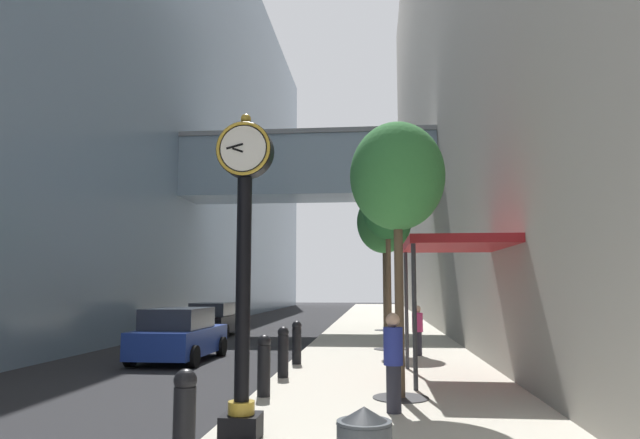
# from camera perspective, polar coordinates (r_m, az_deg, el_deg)

# --- Properties ---
(ground_plane) EXTENTS (110.00, 110.00, 0.00)m
(ground_plane) POSITION_cam_1_polar(r_m,az_deg,el_deg) (30.23, 0.72, -11.11)
(ground_plane) COLOR #262628
(ground_plane) RESTS_ON ground
(sidewalk_right) EXTENTS (5.67, 80.00, 0.14)m
(sidewalk_right) POSITION_cam_1_polar(r_m,az_deg,el_deg) (33.11, 6.14, -10.57)
(sidewalk_right) COLOR beige
(sidewalk_right) RESTS_ON ground
(building_block_left) EXTENTS (22.58, 80.00, 28.63)m
(building_block_left) POSITION_cam_1_polar(r_m,az_deg,el_deg) (38.01, -17.71, 11.95)
(building_block_left) COLOR #758EA8
(building_block_left) RESTS_ON ground
(building_block_right) EXTENTS (9.00, 80.00, 35.26)m
(building_block_right) POSITION_cam_1_polar(r_m,az_deg,el_deg) (37.21, 17.73, 17.92)
(building_block_right) COLOR gray
(building_block_right) RESTS_ON ground
(street_clock) EXTENTS (0.84, 0.55, 4.79)m
(street_clock) POSITION_cam_1_polar(r_m,az_deg,el_deg) (8.55, -7.63, -3.54)
(street_clock) COLOR black
(street_clock) RESTS_ON sidewalk_right
(bollard_nearest) EXTENTS (0.27, 0.27, 1.21)m
(bollard_nearest) POSITION_cam_1_polar(r_m,az_deg,el_deg) (7.23, -13.38, -18.79)
(bollard_nearest) COLOR black
(bollard_nearest) RESTS_ON sidewalk_right
(bollard_third) EXTENTS (0.27, 0.27, 1.21)m
(bollard_third) POSITION_cam_1_polar(r_m,az_deg,el_deg) (11.83, -5.61, -14.15)
(bollard_third) COLOR black
(bollard_third) RESTS_ON sidewalk_right
(bollard_fourth) EXTENTS (0.27, 0.27, 1.21)m
(bollard_fourth) POSITION_cam_1_polar(r_m,az_deg,el_deg) (14.19, -3.70, -12.93)
(bollard_fourth) COLOR black
(bollard_fourth) RESTS_ON sidewalk_right
(bollard_fifth) EXTENTS (0.27, 0.27, 1.21)m
(bollard_fifth) POSITION_cam_1_polar(r_m,az_deg,el_deg) (16.56, -2.34, -12.04)
(bollard_fifth) COLOR black
(bollard_fifth) RESTS_ON sidewalk_right
(street_tree_near) EXTENTS (1.94, 1.94, 5.54)m
(street_tree_near) POSITION_cam_1_polar(r_m,az_deg,el_deg) (11.82, 7.71, 4.10)
(street_tree_near) COLOR #333335
(street_tree_near) RESTS_ON sidewalk_right
(street_tree_mid_near) EXTENTS (1.80, 1.80, 5.92)m
(street_tree_mid_near) POSITION_cam_1_polar(r_m,az_deg,el_deg) (20.60, 6.77, 0.69)
(street_tree_mid_near) COLOR #333335
(street_tree_mid_near) RESTS_ON sidewalk_right
(street_tree_mid_far) EXTENTS (2.77, 2.77, 7.05)m
(street_tree_mid_far) POSITION_cam_1_polar(r_m,az_deg,el_deg) (29.44, 6.39, -0.31)
(street_tree_mid_far) COLOR #333335
(street_tree_mid_far) RESTS_ON sidewalk_right
(pedestrian_walking) EXTENTS (0.35, 0.35, 1.57)m
(pedestrian_walking) POSITION_cam_1_polar(r_m,az_deg,el_deg) (18.80, 9.71, -10.74)
(pedestrian_walking) COLOR #23232D
(pedestrian_walking) RESTS_ON sidewalk_right
(pedestrian_by_clock) EXTENTS (0.39, 0.39, 1.71)m
(pedestrian_by_clock) POSITION_cam_1_polar(r_m,az_deg,el_deg) (10.35, 7.32, -13.66)
(pedestrian_by_clock) COLOR #23232D
(pedestrian_by_clock) RESTS_ON sidewalk_right
(storefront_awning) EXTENTS (2.40, 3.60, 3.30)m
(storefront_awning) POSITION_cam_1_polar(r_m,az_deg,el_deg) (14.26, 13.19, -2.63)
(storefront_awning) COLOR maroon
(storefront_awning) RESTS_ON sidewalk_right
(car_blue_near) EXTENTS (2.18, 4.18, 1.65)m
(car_blue_near) POSITION_cam_1_polar(r_m,az_deg,el_deg) (18.77, -13.88, -11.14)
(car_blue_near) COLOR navy
(car_blue_near) RESTS_ON ground
(car_black_mid) EXTENTS (2.13, 4.18, 1.57)m
(car_black_mid) POSITION_cam_1_polar(r_m,az_deg,el_deg) (27.82, -10.53, -9.80)
(car_black_mid) COLOR black
(car_black_mid) RESTS_ON ground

